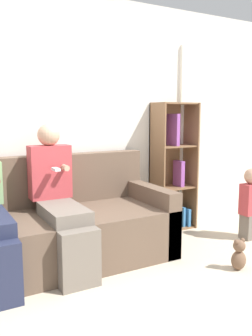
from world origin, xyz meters
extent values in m
plane|color=beige|center=(0.00, 0.00, 0.00)|extent=(14.00, 14.00, 0.00)
cube|color=silver|center=(0.00, 1.05, 1.27)|extent=(10.00, 0.06, 2.55)
cube|color=silver|center=(2.00, 1.00, 1.08)|extent=(0.84, 0.04, 2.15)
cube|color=brown|center=(-0.16, 0.44, 0.23)|extent=(2.13, 0.76, 0.47)
cube|color=brown|center=(-0.16, 0.90, 0.48)|extent=(2.13, 0.16, 0.96)
cube|color=brown|center=(0.83, 0.44, 0.32)|extent=(0.15, 0.76, 0.63)
cube|color=#70665B|center=(-0.14, 0.00, 0.23)|extent=(0.32, 0.12, 0.47)
cube|color=#70665B|center=(-0.14, 0.34, 0.52)|extent=(0.32, 0.57, 0.11)
cube|color=#B73D42|center=(-0.14, 0.71, 0.82)|extent=(0.38, 0.17, 0.49)
sphere|color=tan|center=(-0.14, 0.71, 1.16)|extent=(0.20, 0.20, 0.20)
cylinder|color=tan|center=(-0.03, 0.58, 0.87)|extent=(0.05, 0.10, 0.05)
cube|color=white|center=(-0.14, 0.53, 0.87)|extent=(0.05, 0.12, 0.02)
cube|color=#232842|center=(-0.69, 0.00, 0.23)|extent=(0.22, 0.12, 0.47)
cube|color=#70665B|center=(1.91, 0.15, 0.14)|extent=(0.19, 0.14, 0.27)
cube|color=#B73D42|center=(1.91, 0.15, 0.44)|extent=(0.23, 0.14, 0.34)
sphere|color=tan|center=(1.91, 0.15, 0.69)|extent=(0.17, 0.17, 0.17)
cube|color=brown|center=(1.15, 0.85, 0.74)|extent=(0.02, 0.31, 1.48)
cube|color=brown|center=(1.63, 0.85, 0.74)|extent=(0.02, 0.31, 1.48)
cube|color=brown|center=(1.39, 1.00, 0.74)|extent=(0.49, 0.02, 1.48)
cube|color=brown|center=(1.39, 0.85, 0.01)|extent=(0.46, 0.27, 0.02)
cube|color=brown|center=(1.39, 0.85, 0.50)|extent=(0.46, 0.27, 0.02)
cube|color=brown|center=(1.39, 0.85, 0.98)|extent=(0.46, 0.27, 0.02)
cube|color=brown|center=(1.39, 0.85, 1.47)|extent=(0.46, 0.27, 0.02)
cube|color=teal|center=(1.50, 0.85, 0.13)|extent=(0.03, 0.18, 0.23)
cube|color=#934CA3|center=(1.36, 0.85, 1.17)|extent=(0.04, 0.23, 0.36)
cube|color=#333338|center=(1.27, 0.85, 0.20)|extent=(0.06, 0.20, 0.36)
cube|color=#934CA3|center=(1.46, 0.85, 0.66)|extent=(0.05, 0.16, 0.30)
cube|color=teal|center=(1.56, 0.85, 0.12)|extent=(0.04, 0.23, 0.21)
ellipsoid|color=brown|center=(1.20, -0.37, 0.09)|extent=(0.14, 0.11, 0.17)
sphere|color=brown|center=(1.20, -0.37, 0.22)|extent=(0.11, 0.11, 0.11)
sphere|color=brown|center=(1.16, -0.37, 0.26)|extent=(0.04, 0.04, 0.04)
sphere|color=brown|center=(1.23, -0.37, 0.26)|extent=(0.04, 0.04, 0.04)
camera|label=1|loc=(-1.10, -2.47, 1.35)|focal=38.00mm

